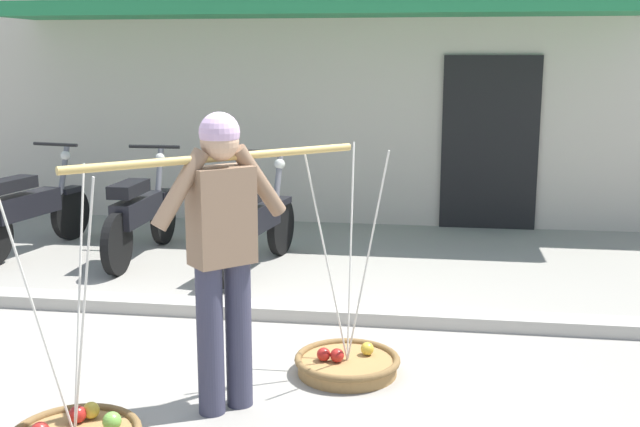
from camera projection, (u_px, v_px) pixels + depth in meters
ground_plane at (238, 349)px, 5.37m from camera, size 90.00×90.00×0.00m
sidewalk_curb at (261, 310)px, 6.04m from camera, size 20.00×0.24×0.10m
fruit_vendor at (222, 243)px, 4.27m from camera, size 1.29×1.24×1.70m
fruit_basket_left_side at (347, 362)px, 4.94m from camera, size 0.67×0.67×1.45m
motorcycle_nearest_shop at (29, 210)px, 7.91m from camera, size 0.56×1.80×1.09m
motorcycle_second_in_row at (140, 214)px, 7.68m from camera, size 0.54×1.82×1.09m
motorcycle_third_in_row at (256, 224)px, 7.24m from camera, size 0.54×1.81×1.09m
storefront_building at (347, 48)px, 11.46m from camera, size 13.00×6.00×4.20m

